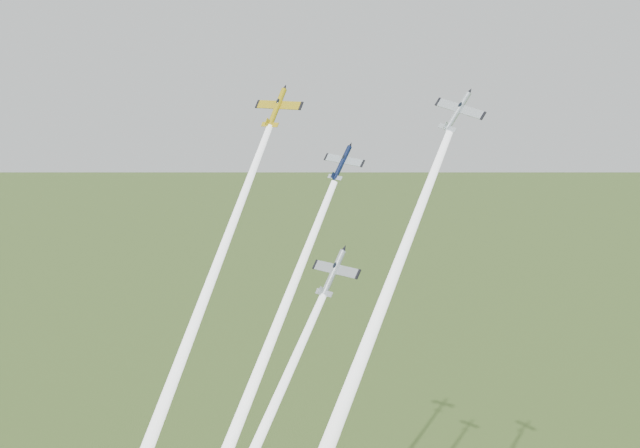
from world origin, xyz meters
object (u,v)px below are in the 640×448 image
Objects in this scene: plane_silver_low at (333,273)px; plane_navy at (342,162)px; plane_yellow at (277,108)px; plane_silver_right at (458,111)px.

plane_navy is at bearing 129.65° from plane_silver_low.
plane_yellow is 30.70m from plane_silver_low.
plane_yellow is 1.15× the size of plane_silver_right.
plane_navy is 20.08m from plane_silver_right.
plane_yellow is at bearing -174.95° from plane_silver_right.
plane_yellow reaches higher than plane_navy.
plane_silver_right is (18.49, -0.80, 7.79)m from plane_navy.
plane_silver_low is at bearing -36.14° from plane_yellow.
plane_silver_low is (-11.30, -11.89, -20.73)m from plane_silver_right.
plane_yellow is 14.10m from plane_navy.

